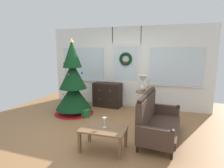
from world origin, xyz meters
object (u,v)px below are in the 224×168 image
at_px(side_table, 144,99).
at_px(flower_vase, 148,88).
at_px(coffee_table, 103,132).
at_px(table_lamp, 143,81).
at_px(wine_glass, 105,120).
at_px(settee_sofa, 155,120).
at_px(gift_box, 86,113).
at_px(dresser_cabinet, 107,95).
at_px(christmas_tree, 73,86).

distance_m(side_table, flower_vase, 0.35).
relative_size(side_table, coffee_table, 0.83).
relative_size(table_lamp, flower_vase, 1.26).
distance_m(coffee_table, wine_glass, 0.21).
relative_size(settee_sofa, flower_vase, 4.59).
xyz_separation_m(settee_sofa, gift_box, (-1.96, 0.63, -0.27)).
xyz_separation_m(dresser_cabinet, side_table, (1.29, -0.54, 0.12)).
distance_m(table_lamp, coffee_table, 2.19).
relative_size(side_table, wine_glass, 3.67).
bearing_deg(dresser_cabinet, table_lamp, -22.03).
relative_size(flower_vase, gift_box, 1.71).
distance_m(side_table, table_lamp, 0.50).
xyz_separation_m(settee_sofa, wine_glass, (-0.85, -0.77, 0.18)).
relative_size(dresser_cabinet, settee_sofa, 0.57).
distance_m(coffee_table, gift_box, 1.84).
bearing_deg(wine_glass, table_lamp, 80.30).
xyz_separation_m(flower_vase, wine_glass, (-0.50, -1.91, -0.28)).
distance_m(side_table, wine_glass, 2.01).
xyz_separation_m(table_lamp, gift_box, (-1.46, -0.61, -0.90)).
relative_size(settee_sofa, table_lamp, 3.65).
bearing_deg(side_table, dresser_cabinet, 157.37).
relative_size(christmas_tree, coffee_table, 2.51).
relative_size(dresser_cabinet, wine_glass, 4.68).
relative_size(flower_vase, wine_glass, 1.79).
bearing_deg(table_lamp, christmas_tree, -166.58).
height_order(christmas_tree, table_lamp, christmas_tree).
bearing_deg(dresser_cabinet, christmas_tree, -125.75).
bearing_deg(table_lamp, settee_sofa, -67.95).
xyz_separation_m(christmas_tree, side_table, (1.98, 0.42, -0.31)).
bearing_deg(wine_glass, flower_vase, 75.22).
bearing_deg(settee_sofa, gift_box, 162.23).
relative_size(table_lamp, wine_glass, 2.26).
distance_m(christmas_tree, dresser_cabinet, 1.25).
height_order(christmas_tree, side_table, christmas_tree).
bearing_deg(coffee_table, table_lamp, 80.32).
height_order(settee_sofa, flower_vase, flower_vase).
height_order(flower_vase, wine_glass, flower_vase).
bearing_deg(wine_glass, coffee_table, -98.86).
xyz_separation_m(christmas_tree, settee_sofa, (2.42, -0.78, -0.44)).
height_order(christmas_tree, dresser_cabinet, christmas_tree).
bearing_deg(side_table, settee_sofa, -69.77).
bearing_deg(coffee_table, gift_box, 127.34).
distance_m(christmas_tree, flower_vase, 2.11).
height_order(settee_sofa, wine_glass, settee_sofa).
height_order(coffee_table, gift_box, coffee_table).
distance_m(dresser_cabinet, flower_vase, 1.58).
height_order(christmas_tree, wine_glass, christmas_tree).
height_order(table_lamp, flower_vase, table_lamp).
relative_size(table_lamp, gift_box, 2.15).
bearing_deg(side_table, coffee_table, -101.52).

